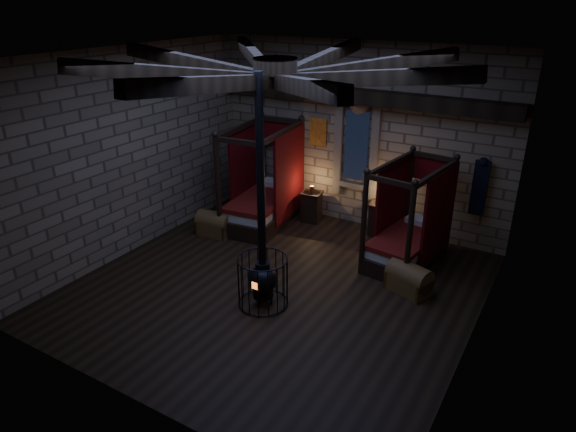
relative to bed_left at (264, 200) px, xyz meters
The scene contains 8 objects.
room 4.32m from the bed_left, 51.17° to the right, with size 7.02×7.02×4.29m.
bed_left is the anchor object (origin of this frame).
bed_right 3.61m from the bed_left, ahead, with size 1.30×2.11×2.08m.
trunk_left 1.35m from the bed_left, 117.29° to the right, with size 0.82×0.57×0.57m.
trunk_right 4.23m from the bed_left, 17.51° to the right, with size 0.90×0.72×0.58m.
nightstand_left 1.16m from the bed_left, 33.89° to the left, with size 0.53×0.51×0.91m.
nightstand_right 2.76m from the bed_left, 15.81° to the left, with size 0.53×0.51×0.84m.
stove 3.58m from the bed_left, 57.24° to the right, with size 0.90×0.90×4.05m.
Camera 1 is at (4.44, -7.09, 5.11)m, focal length 32.00 mm.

